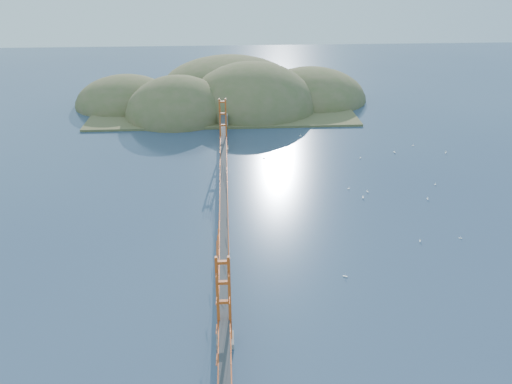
{
  "coord_description": "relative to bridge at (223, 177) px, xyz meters",
  "views": [
    {
      "loc": [
        0.89,
        -73.68,
        40.77
      ],
      "look_at": [
        5.35,
        0.0,
        4.25
      ],
      "focal_mm": 35.0,
      "sensor_mm": 36.0,
      "label": 1
    }
  ],
  "objects": [
    {
      "name": "sailboat_5",
      "position": [
        36.39,
        3.61,
        -6.86
      ],
      "size": [
        0.51,
        0.57,
        0.65
      ],
      "color": "white",
      "rests_on": "ground"
    },
    {
      "name": "sailboat_12",
      "position": [
        8.57,
        24.49,
        -6.86
      ],
      "size": [
        0.58,
        0.57,
        0.66
      ],
      "color": "white",
      "rests_on": "ground"
    },
    {
      "name": "far_headlands",
      "position": [
        2.21,
        68.33,
        -7.01
      ],
      "size": [
        84.0,
        58.0,
        25.0
      ],
      "color": "brown",
      "rests_on": "ground"
    },
    {
      "name": "sailboat_6",
      "position": [
        16.5,
        -18.57,
        -6.85
      ],
      "size": [
        0.64,
        0.64,
        0.71
      ],
      "color": "white",
      "rests_on": "ground"
    },
    {
      "name": "sailboat_2",
      "position": [
        36.54,
        -9.79,
        -6.87
      ],
      "size": [
        0.49,
        0.49,
        0.56
      ],
      "color": "white",
      "rests_on": "ground"
    },
    {
      "name": "sailboat_4",
      "position": [
        29.1,
        23.36,
        -6.88
      ],
      "size": [
        0.52,
        0.52,
        0.55
      ],
      "color": "white",
      "rests_on": "ground"
    },
    {
      "name": "sailboat_3",
      "position": [
        23.24,
        8.61,
        -6.87
      ],
      "size": [
        0.57,
        0.57,
        0.61
      ],
      "color": "white",
      "rests_on": "ground"
    },
    {
      "name": "sailboat_1",
      "position": [
        26.4,
        7.17,
        -6.87
      ],
      "size": [
        0.53,
        0.54,
        0.61
      ],
      "color": "white",
      "rests_on": "ground"
    },
    {
      "name": "ground",
      "position": [
        0.0,
        -0.18,
        -7.01
      ],
      "size": [
        320.0,
        320.0,
        0.0
      ],
      "primitive_type": "plane",
      "color": "#314563",
      "rests_on": "ground"
    },
    {
      "name": "sailboat_8",
      "position": [
        40.04,
        9.39,
        -6.88
      ],
      "size": [
        0.52,
        0.52,
        0.55
      ],
      "color": "white",
      "rests_on": "ground"
    },
    {
      "name": "sailboat_14",
      "position": [
        30.02,
        -10.23,
        -6.87
      ],
      "size": [
        0.49,
        0.52,
        0.58
      ],
      "color": "white",
      "rests_on": "ground"
    },
    {
      "name": "sailboat_17",
      "position": [
        42.92,
        29.88,
        -6.87
      ],
      "size": [
        0.51,
        0.46,
        0.58
      ],
      "color": "white",
      "rests_on": "ground"
    },
    {
      "name": "sailboat_15",
      "position": [
        37.42,
        26.07,
        -6.85
      ],
      "size": [
        0.58,
        0.65,
        0.74
      ],
      "color": "white",
      "rests_on": "ground"
    },
    {
      "name": "bridge",
      "position": [
        0.0,
        0.0,
        0.0
      ],
      "size": [
        2.2,
        94.4,
        12.0
      ],
      "color": "gray",
      "rests_on": "ground"
    },
    {
      "name": "sailboat_9",
      "position": [
        48.49,
        25.04,
        -6.85
      ],
      "size": [
        0.71,
        0.71,
        0.75
      ],
      "color": "white",
      "rests_on": "ground"
    },
    {
      "name": "sailboat_0",
      "position": [
        24.99,
        4.88,
        -6.85
      ],
      "size": [
        0.59,
        0.63,
        0.7
      ],
      "color": "white",
      "rests_on": "ground"
    },
    {
      "name": "sailboat_7",
      "position": [
        18.31,
        37.72,
        -6.85
      ],
      "size": [
        0.68,
        0.68,
        0.74
      ],
      "color": "white",
      "rests_on": "ground"
    }
  ]
}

